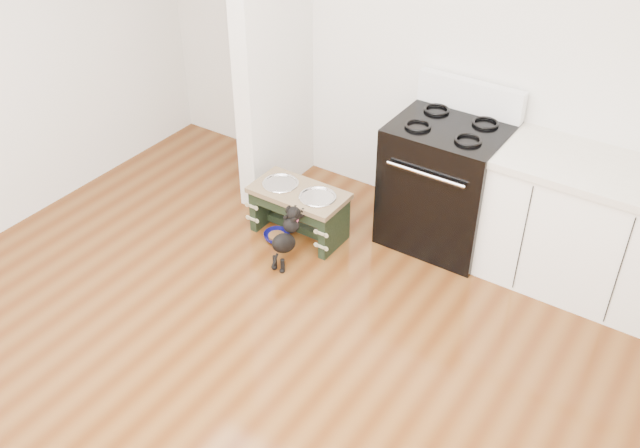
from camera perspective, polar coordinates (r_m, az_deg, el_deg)
The scene contains 8 objects.
ground at distance 4.10m, azimuth -7.57°, elevation -14.92°, with size 5.00×5.00×0.00m, color #4F270E.
room_shell at distance 3.04m, azimuth -9.91°, elevation 4.99°, with size 5.00×5.00×5.00m.
partition_wall at distance 5.31m, azimuth -3.81°, elevation 15.69°, with size 0.15×0.80×2.70m, color silver.
oven_range at distance 5.09m, azimuth 9.98°, elevation 3.34°, with size 0.76×0.69×1.14m.
cabinet_run at distance 4.90m, azimuth 20.41°, elevation -0.34°, with size 1.24×0.64×0.91m.
dog_feeder at distance 5.15m, azimuth -1.73°, elevation 1.62°, with size 0.70×0.37×0.40m.
puppy at distance 4.90m, azimuth -2.68°, elevation -0.94°, with size 0.12×0.36×0.42m.
floor_bowl at distance 5.24m, azimuth -3.49°, elevation -1.01°, with size 0.24×0.24×0.06m.
Camera 1 is at (1.87, -1.87, 3.14)m, focal length 40.00 mm.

